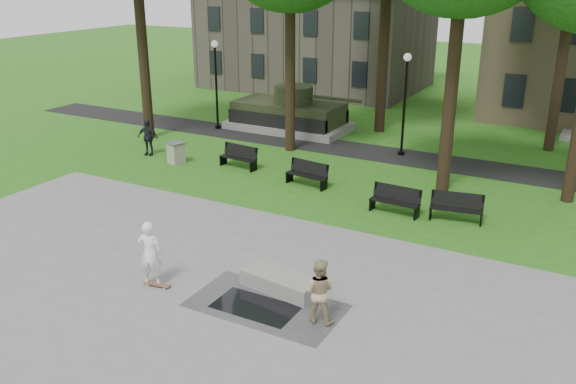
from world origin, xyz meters
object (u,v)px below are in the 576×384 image
at_px(concrete_block, 282,281).
at_px(trash_bin, 176,153).
at_px(park_bench_0, 239,156).
at_px(skateboarder, 150,253).
at_px(friend_watching, 319,291).

distance_m(concrete_block, trash_bin, 12.54).
relative_size(concrete_block, park_bench_0, 1.20).
height_order(skateboarder, friend_watching, skateboarder).
bearing_deg(skateboarder, concrete_block, -176.24).
height_order(skateboarder, park_bench_0, skateboarder).
bearing_deg(skateboarder, friend_watching, 165.20).
xyz_separation_m(friend_watching, trash_bin, (-11.43, 8.77, -0.38)).
relative_size(concrete_block, skateboarder, 1.17).
xyz_separation_m(skateboarder, trash_bin, (-6.56, 9.29, -0.48)).
bearing_deg(concrete_block, friend_watching, -31.60).
height_order(concrete_block, trash_bin, trash_bin).
xyz_separation_m(skateboarder, friend_watching, (4.88, 0.53, -0.10)).
bearing_deg(concrete_block, skateboarder, -155.28).
bearing_deg(park_bench_0, concrete_block, -45.00).
distance_m(concrete_block, park_bench_0, 11.08).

